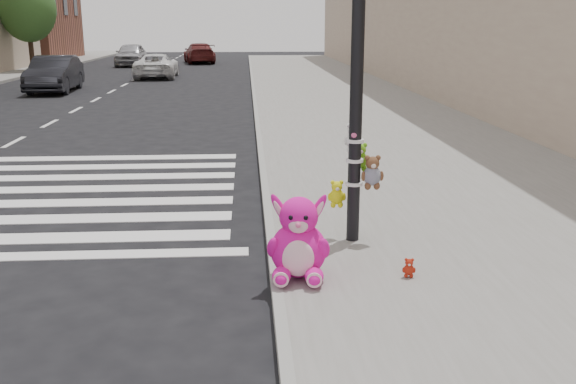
{
  "coord_description": "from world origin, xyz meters",
  "views": [
    {
      "loc": [
        1.26,
        -6.01,
        2.87
      ],
      "look_at": [
        1.77,
        1.96,
        0.75
      ],
      "focal_mm": 40.0,
      "sensor_mm": 36.0,
      "label": 1
    }
  ],
  "objects_px": {
    "car_white_near": "(157,66)",
    "car_dark_far": "(54,74)",
    "pink_bunny": "(298,243)",
    "red_teddy": "(409,268)",
    "signal_pole": "(357,113)"
  },
  "relations": [
    {
      "from": "signal_pole",
      "to": "pink_bunny",
      "type": "xyz_separation_m",
      "value": [
        -0.82,
        -1.24,
        -1.25
      ]
    },
    {
      "from": "pink_bunny",
      "to": "red_teddy",
      "type": "height_order",
      "value": "pink_bunny"
    },
    {
      "from": "signal_pole",
      "to": "pink_bunny",
      "type": "distance_m",
      "value": 1.95
    },
    {
      "from": "red_teddy",
      "to": "car_dark_far",
      "type": "bearing_deg",
      "value": 123.92
    },
    {
      "from": "signal_pole",
      "to": "car_dark_far",
      "type": "height_order",
      "value": "signal_pole"
    },
    {
      "from": "signal_pole",
      "to": "car_white_near",
      "type": "distance_m",
      "value": 27.93
    },
    {
      "from": "pink_bunny",
      "to": "car_white_near",
      "type": "distance_m",
      "value": 28.96
    },
    {
      "from": "red_teddy",
      "to": "car_dark_far",
      "type": "distance_m",
      "value": 23.72
    },
    {
      "from": "car_white_near",
      "to": "car_dark_far",
      "type": "bearing_deg",
      "value": 62.11
    },
    {
      "from": "red_teddy",
      "to": "car_white_near",
      "type": "relative_size",
      "value": 0.05
    },
    {
      "from": "pink_bunny",
      "to": "red_teddy",
      "type": "bearing_deg",
      "value": 2.51
    },
    {
      "from": "red_teddy",
      "to": "signal_pole",
      "type": "bearing_deg",
      "value": 116.01
    },
    {
      "from": "car_dark_far",
      "to": "car_white_near",
      "type": "xyz_separation_m",
      "value": [
        3.35,
        6.97,
        -0.12
      ]
    },
    {
      "from": "pink_bunny",
      "to": "red_teddy",
      "type": "xyz_separation_m",
      "value": [
        1.22,
        -0.07,
        -0.29
      ]
    },
    {
      "from": "car_dark_far",
      "to": "car_white_near",
      "type": "distance_m",
      "value": 7.74
    }
  ]
}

